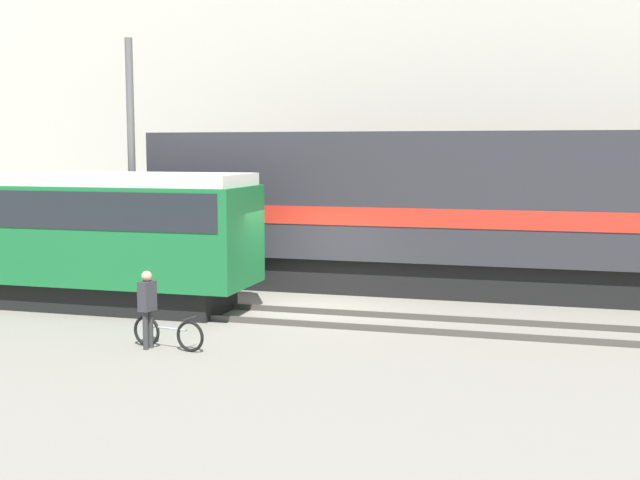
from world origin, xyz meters
name	(u,v)px	position (x,y,z in m)	size (l,w,h in m)	color
ground_plane	(310,310)	(0.00, 0.00, 0.00)	(120.00, 120.00, 0.00)	gray
track_near	(296,316)	(0.00, -1.15, 0.07)	(60.00, 1.50, 0.14)	#47423D
track_far	(343,285)	(0.00, 3.43, 0.07)	(60.00, 1.50, 0.14)	#47423D
building_backdrop	(401,87)	(0.00, 12.48, 6.43)	(48.02, 6.00, 12.85)	beige
freight_locomotive	(489,209)	(4.12, 3.43, 2.37)	(18.95, 3.04, 5.09)	black
streetcar	(49,229)	(-6.68, -1.15, 1.97)	(10.89, 2.54, 3.44)	black
bicycle	(168,333)	(-1.65, -4.57, 0.32)	(1.69, 0.48, 0.70)	black
person	(147,302)	(-2.06, -4.65, 0.97)	(0.28, 0.39, 1.60)	#333333
utility_pole_left	(132,167)	(-5.53, 1.14, 3.53)	(0.21, 0.21, 7.06)	#595959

